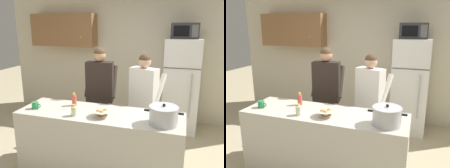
# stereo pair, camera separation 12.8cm
# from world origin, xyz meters

# --- Properties ---
(back_wall_unit) EXTENTS (6.00, 0.48, 2.60)m
(back_wall_unit) POSITION_xyz_m (-0.25, 2.26, 1.40)
(back_wall_unit) COLOR beige
(back_wall_unit) RESTS_ON ground
(kitchen_island) EXTENTS (2.16, 0.68, 0.92)m
(kitchen_island) POSITION_xyz_m (0.00, 0.00, 0.46)
(kitchen_island) COLOR beige
(kitchen_island) RESTS_ON ground
(refrigerator) EXTENTS (0.64, 0.68, 1.78)m
(refrigerator) POSITION_xyz_m (0.98, 1.85, 0.89)
(refrigerator) COLOR white
(refrigerator) RESTS_ON ground
(microwave) EXTENTS (0.48, 0.37, 0.28)m
(microwave) POSITION_xyz_m (0.98, 1.83, 1.92)
(microwave) COLOR #2D2D30
(microwave) RESTS_ON refrigerator
(person_near_pot) EXTENTS (0.56, 0.48, 1.69)m
(person_near_pot) POSITION_xyz_m (-0.26, 0.73, 1.06)
(person_near_pot) COLOR #33384C
(person_near_pot) RESTS_ON ground
(person_by_sink) EXTENTS (0.58, 0.53, 1.62)m
(person_by_sink) POSITION_xyz_m (0.45, 0.72, 1.01)
(person_by_sink) COLOR #726656
(person_by_sink) RESTS_ON ground
(cooking_pot) EXTENTS (0.44, 0.33, 0.25)m
(cooking_pot) POSITION_xyz_m (0.82, -0.11, 1.03)
(cooking_pot) COLOR silver
(cooking_pot) RESTS_ON kitchen_island
(coffee_mug) EXTENTS (0.13, 0.09, 0.10)m
(coffee_mug) POSITION_xyz_m (-0.88, -0.12, 0.97)
(coffee_mug) COLOR #2D8C4C
(coffee_mug) RESTS_ON kitchen_island
(bread_bowl) EXTENTS (0.25, 0.25, 0.10)m
(bread_bowl) POSITION_xyz_m (0.08, -0.11, 0.97)
(bread_bowl) COLOR beige
(bread_bowl) RESTS_ON kitchen_island
(bottle_near_edge) EXTENTS (0.08, 0.08, 0.15)m
(bottle_near_edge) POSITION_xyz_m (-0.26, -0.19, 0.99)
(bottle_near_edge) COLOR beige
(bottle_near_edge) RESTS_ON kitchen_island
(bottle_mid_counter) EXTENTS (0.06, 0.06, 0.18)m
(bottle_mid_counter) POSITION_xyz_m (-0.43, 0.16, 1.01)
(bottle_mid_counter) COLOR #D84C3F
(bottle_mid_counter) RESTS_ON kitchen_island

